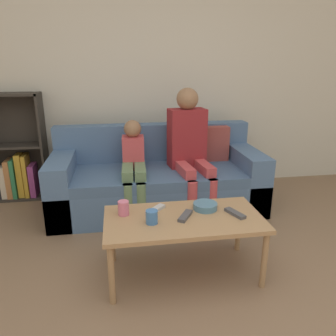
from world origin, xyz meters
The scene contains 12 objects.
wall_back centered at (0.00, 2.75, 1.30)m, with size 12.00×0.06×2.60m.
couch centered at (-0.07, 2.10, 0.28)m, with size 2.04×0.87×0.80m.
bookshelf centered at (-1.56, 2.59, 0.42)m, with size 0.65×0.28×1.12m.
coffee_table centered at (-0.04, 0.95, 0.39)m, with size 1.05×0.54×0.43m.
person_adult centered at (0.23, 2.03, 0.68)m, with size 0.39×0.64×1.19m.
person_child centered at (-0.31, 1.96, 0.51)m, with size 0.24×0.61×0.90m.
cup_near centered at (-0.26, 0.90, 0.48)m, with size 0.08×0.08×0.09m.
cup_far centered at (-0.44, 1.05, 0.48)m, with size 0.07×0.07×0.10m.
tv_remote_0 centered at (-0.03, 0.94, 0.44)m, with size 0.13×0.17×0.02m.
tv_remote_1 centered at (-0.22, 1.07, 0.44)m, with size 0.15×0.16×0.02m.
tv_remote_2 centered at (0.31, 0.93, 0.44)m, with size 0.11×0.18×0.02m.
snack_bowl centered at (0.13, 1.05, 0.45)m, with size 0.17×0.17×0.05m.
Camera 1 is at (-0.46, -0.99, 1.42)m, focal length 35.00 mm.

